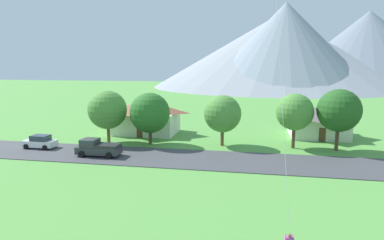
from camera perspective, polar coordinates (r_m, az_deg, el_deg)
name	(u,v)px	position (r m, az deg, el deg)	size (l,w,h in m)	color
road_strip	(219,160)	(37.85, 4.76, -6.97)	(160.00, 7.97, 0.08)	#424247
mountain_west_ridge	(285,47)	(148.52, 15.79, 12.15)	(72.42, 72.42, 36.53)	gray
mountain_far_west_ridge	(276,51)	(169.45, 14.43, 11.46)	(119.98, 119.98, 34.25)	#8E939E
mountain_central_ridge	(367,49)	(182.30, 28.06, 10.76)	(86.94, 86.94, 35.92)	slate
house_leftmost	(147,116)	(52.55, -7.88, 0.62)	(10.13, 7.44, 5.18)	silver
house_left_center	(318,121)	(53.29, 21.00, -0.15)	(8.72, 8.01, 4.58)	silver
tree_near_left	(339,111)	(44.89, 24.13, 1.50)	(5.36, 5.36, 7.83)	#4C3823
tree_left_of_center	(107,110)	(46.86, -14.45, 1.72)	(5.36, 5.36, 7.32)	brown
tree_center	(223,114)	(43.91, 5.32, 1.08)	(4.98, 4.98, 6.84)	brown
tree_near_right	(295,112)	(44.27, 17.38, 1.34)	(4.77, 4.77, 7.18)	#4C3823
tree_far_right	(150,113)	(44.74, -7.33, 1.23)	(5.46, 5.46, 7.09)	#4C3823
parked_car_white_west_end	(40,142)	(47.17, -24.85, -3.47)	(4.21, 2.10, 1.68)	white
pickup_truck_charcoal_west_side	(98,148)	(40.76, -16.05, -4.62)	(5.21, 2.34, 1.99)	#333338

